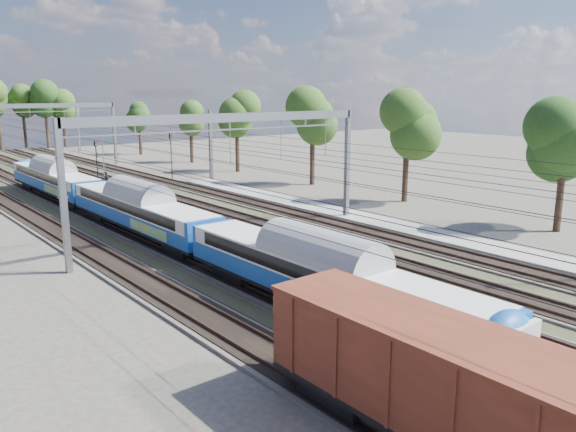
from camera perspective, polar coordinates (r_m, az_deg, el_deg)
track_bed at (r=53.23m, az=-14.72°, el=0.87°), size 21.00×130.00×0.34m
platform at (r=41.73m, az=16.18°, el=-2.26°), size 3.00×70.00×0.30m
catenary at (r=59.58m, az=-17.91°, el=7.99°), size 25.65×130.00×9.00m
tree_belt at (r=98.43m, az=-21.87°, el=9.99°), size 40.86×102.16×11.23m
emu_train at (r=42.04m, az=-14.68°, el=1.07°), size 2.78×58.90×4.07m
freight_boxcar at (r=16.53m, az=19.29°, el=-17.45°), size 3.03×14.60×3.77m
worker at (r=65.06m, az=-17.94°, el=3.49°), size 0.57×0.78×1.96m
signal_near at (r=67.24m, az=-18.88°, el=5.65°), size 0.35×0.32×5.13m
signal_far at (r=70.13m, az=-11.79°, el=6.56°), size 0.35×0.32×5.62m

